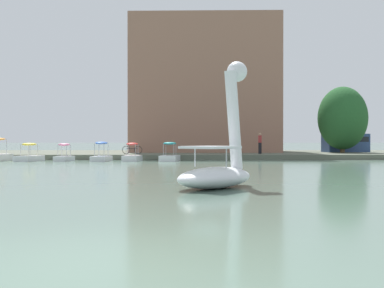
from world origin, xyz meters
name	(u,v)px	position (x,y,z in m)	size (l,w,h in m)	color
ground_plane	(93,261)	(0.00, 0.00, 0.00)	(690.67, 690.67, 0.00)	#567060
shore_bank_far	(175,154)	(0.00, 40.78, 0.21)	(137.89, 18.39, 0.41)	#5B6051
swan_boat	(219,160)	(2.23, 9.46, 0.89)	(3.32, 3.58, 4.23)	white
pedal_boat_teal	(170,156)	(-0.12, 29.98, 0.40)	(1.56, 2.54, 1.42)	white
pedal_boat_red	(132,156)	(-2.94, 29.96, 0.37)	(1.37, 2.20, 1.38)	white
pedal_boat_blue	(101,155)	(-5.22, 29.82, 0.43)	(1.36, 2.34, 1.45)	white
pedal_boat_pink	(64,156)	(-8.01, 29.87, 0.38)	(1.27, 1.89, 1.33)	white
pedal_boat_yellow	(29,156)	(-10.63, 29.93, 0.39)	(1.83, 2.47, 1.35)	white
tree_willow_near_path	(343,118)	(15.60, 38.30, 3.61)	(6.43, 6.41, 6.12)	brown
person_on_path	(260,143)	(7.31, 34.19, 1.35)	(0.30, 0.30, 1.77)	black
bicycle_parked	(132,150)	(-3.40, 33.91, 0.75)	(1.67, 0.16, 0.68)	black
parked_van	(345,142)	(16.67, 40.74, 1.38)	(4.44, 2.50, 1.78)	navy
apartment_block	(205,89)	(3.01, 43.70, 6.92)	(14.22, 11.88, 13.01)	#996B56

